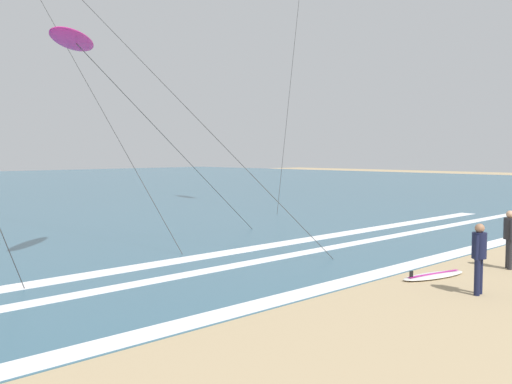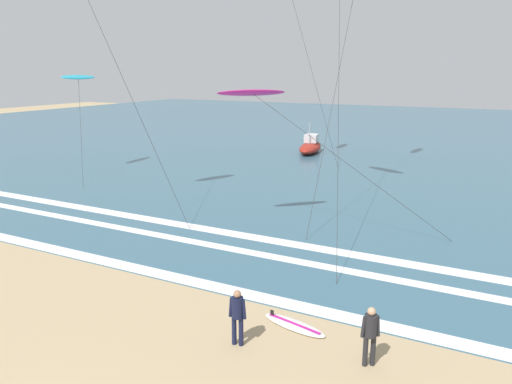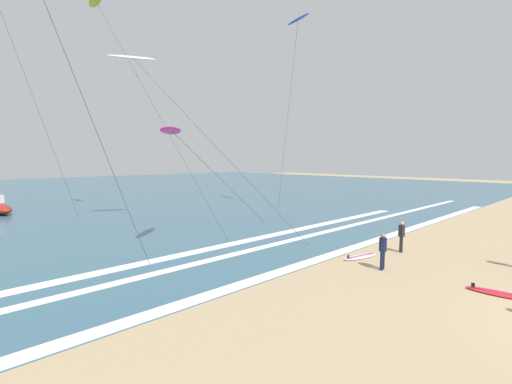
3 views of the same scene
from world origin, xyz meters
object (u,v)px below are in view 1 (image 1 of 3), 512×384
surfer_left_far (510,234)px  surfer_mid_group (479,252)px  surfboard_near_water (434,275)px  kite_magenta_far_left (74,41)px

surfer_left_far → surfer_mid_group: size_ratio=1.00×
surfboard_near_water → kite_magenta_far_left: bearing=125.0°
surfer_left_far → kite_magenta_far_left: kite_magenta_far_left is taller
surfer_mid_group → surfboard_near_water: size_ratio=0.73×
surfer_mid_group → kite_magenta_far_left: size_ratio=0.16×
kite_magenta_far_left → surfboard_near_water: bearing=-55.0°
surfer_left_far → surfboard_near_water: size_ratio=0.73×
surfer_left_far → kite_magenta_far_left: size_ratio=0.16×
surfer_mid_group → surfboard_near_water: bearing=58.5°
surfer_left_far → surfer_mid_group: bearing=-168.6°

